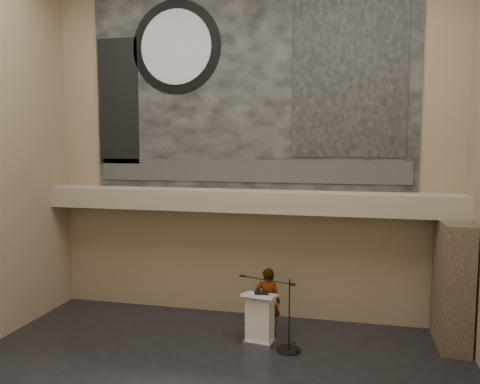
# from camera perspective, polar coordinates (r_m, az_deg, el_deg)

# --- Properties ---
(wall_back) EXTENTS (10.00, 0.02, 8.50)m
(wall_back) POSITION_cam_1_polar(r_m,az_deg,el_deg) (11.55, 0.90, 5.59)
(wall_back) COLOR #8E7B5A
(wall_back) RESTS_ON floor
(wall_front) EXTENTS (10.00, 0.02, 8.50)m
(wall_front) POSITION_cam_1_polar(r_m,az_deg,el_deg) (4.10, -23.55, 4.45)
(wall_front) COLOR #8E7B5A
(wall_front) RESTS_ON floor
(soffit) EXTENTS (10.00, 0.80, 0.50)m
(soffit) POSITION_cam_1_polar(r_m,az_deg,el_deg) (11.25, 0.46, -1.06)
(soffit) COLOR gray
(soffit) RESTS_ON wall_back
(sprinkler_left) EXTENTS (0.04, 0.04, 0.06)m
(sprinkler_left) POSITION_cam_1_polar(r_m,az_deg,el_deg) (11.69, -7.27, -2.23)
(sprinkler_left) COLOR #B2893D
(sprinkler_left) RESTS_ON soffit
(sprinkler_right) EXTENTS (0.04, 0.04, 0.06)m
(sprinkler_right) POSITION_cam_1_polar(r_m,az_deg,el_deg) (10.98, 10.13, -2.80)
(sprinkler_right) COLOR #B2893D
(sprinkler_right) RESTS_ON soffit
(banner) EXTENTS (8.00, 0.05, 5.00)m
(banner) POSITION_cam_1_polar(r_m,az_deg,el_deg) (11.61, 0.88, 12.76)
(banner) COLOR black
(banner) RESTS_ON wall_back
(banner_text_strip) EXTENTS (7.76, 0.02, 0.55)m
(banner_text_strip) POSITION_cam_1_polar(r_m,az_deg,el_deg) (11.50, 0.83, 2.60)
(banner_text_strip) COLOR #2D2D2D
(banner_text_strip) RESTS_ON banner
(banner_clock_rim) EXTENTS (2.30, 0.02, 2.30)m
(banner_clock_rim) POSITION_cam_1_polar(r_m,az_deg,el_deg) (12.23, -7.80, 17.10)
(banner_clock_rim) COLOR black
(banner_clock_rim) RESTS_ON banner
(banner_clock_face) EXTENTS (1.84, 0.02, 1.84)m
(banner_clock_face) POSITION_cam_1_polar(r_m,az_deg,el_deg) (12.21, -7.84, 17.12)
(banner_clock_face) COLOR silver
(banner_clock_face) RESTS_ON banner
(banner_building_print) EXTENTS (2.60, 0.02, 3.60)m
(banner_building_print) POSITION_cam_1_polar(r_m,az_deg,el_deg) (11.32, 13.13, 13.30)
(banner_building_print) COLOR black
(banner_building_print) RESTS_ON banner
(banner_brick_print) EXTENTS (1.10, 0.02, 3.20)m
(banner_brick_print) POSITION_cam_1_polar(r_m,az_deg,el_deg) (12.70, -14.60, 10.63)
(banner_brick_print) COLOR black
(banner_brick_print) RESTS_ON banner
(stone_pier) EXTENTS (0.60, 1.40, 2.70)m
(stone_pier) POSITION_cam_1_polar(r_m,az_deg,el_deg) (11.08, 24.47, -10.16)
(stone_pier) COLOR #403327
(stone_pier) RESTS_ON floor
(lectern) EXTENTS (0.77, 0.60, 1.13)m
(lectern) POSITION_cam_1_polar(r_m,az_deg,el_deg) (10.48, 2.43, -15.14)
(lectern) COLOR silver
(lectern) RESTS_ON floor
(binder) EXTENTS (0.35, 0.31, 0.04)m
(binder) POSITION_cam_1_polar(r_m,az_deg,el_deg) (10.28, 2.61, -12.22)
(binder) COLOR black
(binder) RESTS_ON lectern
(papers) EXTENTS (0.23, 0.30, 0.00)m
(papers) POSITION_cam_1_polar(r_m,az_deg,el_deg) (10.25, 1.87, -12.36)
(papers) COLOR white
(papers) RESTS_ON lectern
(speaker_person) EXTENTS (0.58, 0.39, 1.56)m
(speaker_person) POSITION_cam_1_polar(r_m,az_deg,el_deg) (10.80, 3.43, -13.22)
(speaker_person) COLOR silver
(speaker_person) RESTS_ON floor
(mic_stand) EXTENTS (1.40, 0.64, 1.54)m
(mic_stand) POSITION_cam_1_polar(r_m,az_deg,el_deg) (10.31, 5.77, -17.48)
(mic_stand) COLOR black
(mic_stand) RESTS_ON floor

